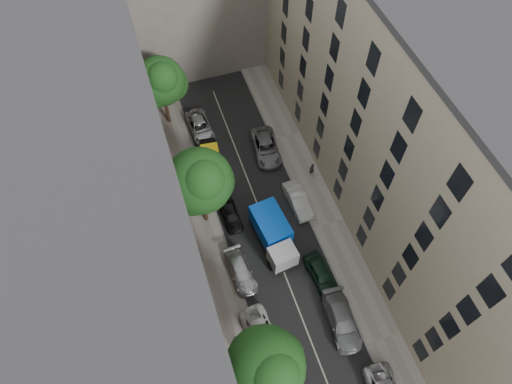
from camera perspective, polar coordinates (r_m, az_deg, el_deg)
name	(u,v)px	position (r m, az deg, el deg)	size (l,w,h in m)	color
ground	(272,241)	(41.27, 1.98, -6.13)	(120.00, 120.00, 0.00)	#4C4C49
road_surface	(272,241)	(41.27, 1.98, -6.13)	(8.00, 44.00, 0.02)	black
sidewalk_left	(213,258)	(40.61, -5.43, -8.24)	(3.00, 44.00, 0.15)	gray
sidewalk_right	(328,224)	(42.52, 9.00, -3.93)	(3.00, 44.00, 0.15)	gray
building_left	(122,220)	(32.09, -16.36, -3.32)	(8.00, 44.00, 20.00)	#484643
building_right	(412,140)	(36.72, 18.95, 6.18)	(8.00, 44.00, 20.00)	tan
tarp_truck	(274,235)	(39.85, 2.25, -5.35)	(2.99, 6.23, 2.77)	black
car_left_2	(262,334)	(37.51, 0.73, -17.37)	(2.21, 4.80, 1.33)	silver
car_left_3	(241,271)	(39.32, -1.93, -9.89)	(1.82, 4.49, 1.30)	#B1B1B6
car_left_4	(231,215)	(41.88, -3.17, -2.87)	(1.50, 3.72, 1.27)	black
car_left_5	(211,157)	(45.69, -5.70, 4.43)	(1.53, 4.38, 1.44)	black
car_left_6	(200,127)	(48.37, -7.02, 8.11)	(2.25, 4.88, 1.35)	#B2B3B7
car_right_1	(342,321)	(38.35, 10.68, -15.52)	(2.10, 5.17, 1.50)	slate
car_right_2	(321,274)	(39.53, 8.16, -10.12)	(1.68, 4.17, 1.42)	black
car_right_3	(298,200)	(42.72, 5.27, -1.03)	(1.52, 4.35, 1.43)	silver
car_right_4	(266,147)	(46.19, 1.23, 5.62)	(2.43, 5.28, 1.47)	slate
tree_near	(267,368)	(31.46, 1.40, -21.14)	(5.54, 5.31, 8.83)	#382619
tree_mid	(201,183)	(37.29, -6.88, 1.13)	(5.80, 5.61, 9.11)	#382619
tree_far	(162,83)	(46.16, -11.71, 13.19)	(5.15, 4.85, 8.25)	#382619
lamp_post	(237,344)	(34.13, -2.37, -18.51)	(0.36, 0.36, 5.78)	#1A5B35
pedestrian	(312,169)	(44.66, 6.98, 2.89)	(0.55, 0.36, 1.50)	black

